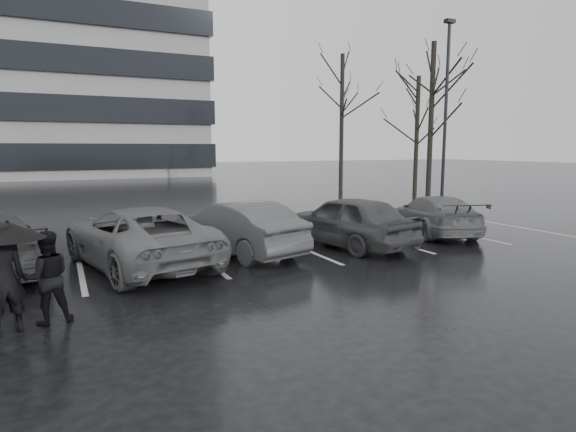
# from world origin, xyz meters

# --- Properties ---
(ground) EXTENTS (160.00, 160.00, 0.00)m
(ground) POSITION_xyz_m (0.00, 0.00, 0.00)
(ground) COLOR black
(ground) RESTS_ON ground
(car_main) EXTENTS (2.60, 4.52, 1.45)m
(car_main) POSITION_xyz_m (1.87, 1.86, 0.72)
(car_main) COLOR black
(car_main) RESTS_ON ground
(car_west_a) EXTENTS (2.60, 4.41, 1.37)m
(car_west_a) POSITION_xyz_m (-1.22, 2.26, 0.69)
(car_west_a) COLOR #2C2C2E
(car_west_a) RESTS_ON ground
(car_west_b) EXTENTS (3.34, 5.40, 1.40)m
(car_west_b) POSITION_xyz_m (-3.73, 2.00, 0.70)
(car_west_b) COLOR #474749
(car_west_b) RESTS_ON ground
(car_east) EXTENTS (2.97, 4.56, 1.23)m
(car_east) POSITION_xyz_m (5.44, 2.34, 0.61)
(car_east) COLOR #474749
(car_east) RESTS_ON ground
(pedestrian_left) EXTENTS (0.72, 0.60, 1.68)m
(pedestrian_left) POSITION_xyz_m (-6.14, -1.42, 0.84)
(pedestrian_left) COLOR black
(pedestrian_left) RESTS_ON ground
(pedestrian_right) EXTENTS (0.78, 0.64, 1.47)m
(pedestrian_right) POSITION_xyz_m (-5.57, -1.21, 0.73)
(pedestrian_right) COLOR black
(pedestrian_right) RESTS_ON ground
(umbrella) EXTENTS (1.00, 1.00, 1.70)m
(umbrella) POSITION_xyz_m (-6.03, -1.44, 1.55)
(umbrella) COLOR black
(umbrella) RESTS_ON ground
(lamp_post) EXTENTS (0.44, 0.44, 8.12)m
(lamp_post) POSITION_xyz_m (10.02, 6.89, 3.72)
(lamp_post) COLOR gray
(lamp_post) RESTS_ON ground
(stall_stripes) EXTENTS (19.72, 5.00, 0.00)m
(stall_stripes) POSITION_xyz_m (-0.80, 2.50, 0.00)
(stall_stripes) COLOR #B2B2B5
(stall_stripes) RESTS_ON ground
(tree_east) EXTENTS (0.26, 0.26, 8.00)m
(tree_east) POSITION_xyz_m (12.00, 10.00, 4.00)
(tree_east) COLOR black
(tree_east) RESTS_ON ground
(tree_ne) EXTENTS (0.26, 0.26, 7.00)m
(tree_ne) POSITION_xyz_m (14.50, 14.00, 3.50)
(tree_ne) COLOR black
(tree_ne) RESTS_ON ground
(tree_north) EXTENTS (0.26, 0.26, 8.50)m
(tree_north) POSITION_xyz_m (11.00, 17.00, 4.25)
(tree_north) COLOR black
(tree_north) RESTS_ON ground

